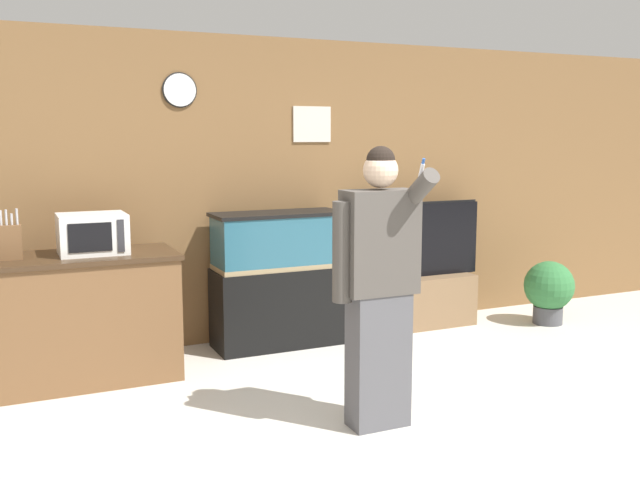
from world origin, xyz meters
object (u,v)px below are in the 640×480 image
(aquarium_on_stand, at_px, (278,279))
(potted_plant, at_px, (549,289))
(microwave, at_px, (92,234))
(tv_on_stand, at_px, (419,289))
(counter_island, at_px, (78,318))
(knife_block, at_px, (10,241))
(person_standing, at_px, (378,284))

(aquarium_on_stand, xyz_separation_m, potted_plant, (2.59, -0.40, -0.24))
(microwave, relative_size, potted_plant, 0.79)
(aquarium_on_stand, xyz_separation_m, tv_on_stand, (1.42, 0.03, -0.22))
(potted_plant, bearing_deg, counter_island, 177.80)
(microwave, height_order, potted_plant, microwave)
(knife_block, height_order, aquarium_on_stand, knife_block)
(microwave, relative_size, person_standing, 0.28)
(tv_on_stand, distance_m, potted_plant, 1.24)
(knife_block, height_order, person_standing, person_standing)
(knife_block, distance_m, person_standing, 2.55)
(person_standing, relative_size, potted_plant, 2.86)
(aquarium_on_stand, bearing_deg, potted_plant, -8.75)
(knife_block, height_order, potted_plant, knife_block)
(counter_island, bearing_deg, potted_plant, -2.20)
(person_standing, bearing_deg, microwave, 131.58)
(tv_on_stand, bearing_deg, aquarium_on_stand, -178.65)
(microwave, xyz_separation_m, aquarium_on_stand, (1.51, 0.22, -0.50))
(potted_plant, bearing_deg, knife_block, 178.20)
(counter_island, relative_size, aquarium_on_stand, 1.24)
(knife_block, bearing_deg, potted_plant, -1.80)
(counter_island, height_order, microwave, microwave)
(microwave, distance_m, knife_block, 0.55)
(counter_island, relative_size, potted_plant, 2.37)
(tv_on_stand, bearing_deg, knife_block, -175.30)
(aquarium_on_stand, relative_size, person_standing, 0.67)
(aquarium_on_stand, relative_size, potted_plant, 1.90)
(potted_plant, bearing_deg, person_standing, -151.34)
(microwave, bearing_deg, knife_block, -176.46)
(tv_on_stand, height_order, potted_plant, tv_on_stand)
(microwave, bearing_deg, counter_island, -172.27)
(person_standing, bearing_deg, potted_plant, 28.66)
(microwave, xyz_separation_m, potted_plant, (4.10, -0.18, -0.74))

